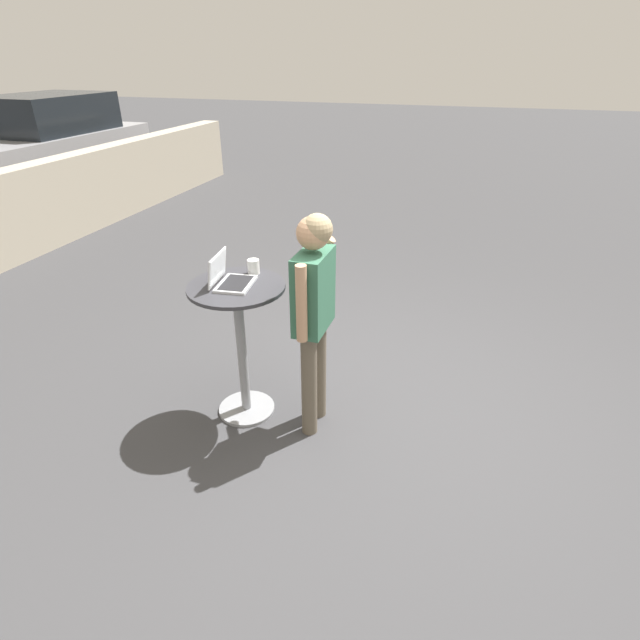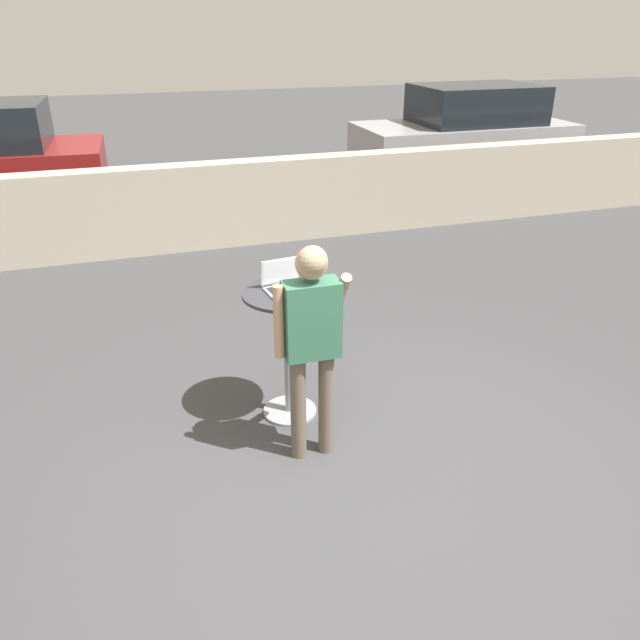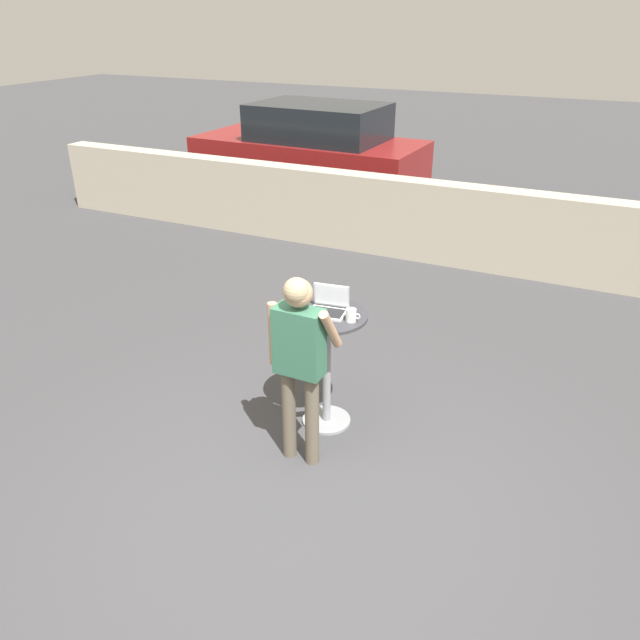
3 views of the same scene
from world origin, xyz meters
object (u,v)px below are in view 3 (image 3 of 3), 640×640
Objects in this scene: laptop at (329,307)px; cafe_table at (327,353)px; coffee_mug at (351,315)px; standing_person at (299,351)px; parked_car_further_down at (312,151)px.

cafe_table is at bearing -83.00° from laptop.
standing_person reaches higher than coffee_mug.
laptop is at bearing 97.00° from cafe_table.
coffee_mug is at bearing -61.67° from parked_car_further_down.
cafe_table is 7.31m from parked_car_further_down.
coffee_mug is at bearing -7.92° from cafe_table.
parked_car_further_down is at bearing 118.33° from coffee_mug.
laptop is at bearing 92.53° from standing_person.
standing_person is at bearing -64.74° from parked_car_further_down.
parked_car_further_down reaches higher than coffee_mug.
coffee_mug is 0.08× the size of standing_person.
laptop is 2.70× the size of coffee_mug.
cafe_table is 0.24× the size of parked_car_further_down.
cafe_table is at bearing -63.08° from parked_car_further_down.
laptop reaches higher than coffee_mug.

